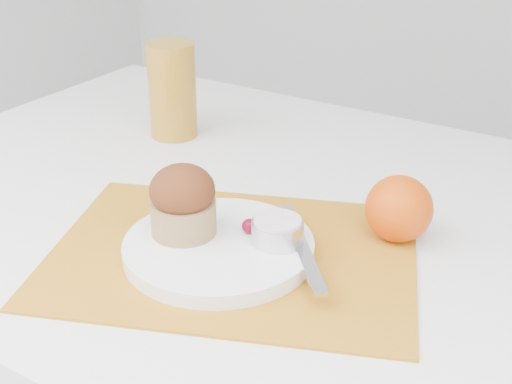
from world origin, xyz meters
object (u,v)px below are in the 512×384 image
Objects in this scene: plate at (219,248)px; juice_glass at (172,90)px; muffin at (183,201)px; orange at (399,209)px.

juice_glass reaches higher than plate.
muffin reaches higher than plate.
juice_glass reaches higher than orange.
muffin is at bearing -142.91° from orange.
orange is 0.93× the size of muffin.
plate is 2.54× the size of muffin.
plate is at bearing -136.31° from orange.
plate is at bearing -44.48° from juice_glass.
orange is at bearing -15.85° from juice_glass.
plate is 0.07m from muffin.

